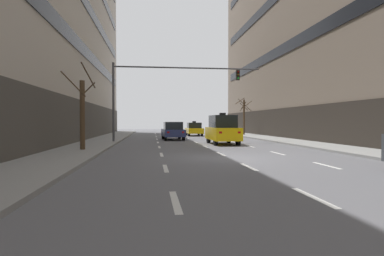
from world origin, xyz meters
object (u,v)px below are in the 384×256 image
(taxi_driving_2, at_px, (194,129))
(traffic_signal_0, at_px, (163,84))
(car_driving_1, at_px, (173,131))
(taxi_driving_0, at_px, (223,130))
(street_tree_1, at_px, (82,113))
(street_tree_0, at_px, (244,115))

(taxi_driving_2, bearing_deg, traffic_signal_0, -108.50)
(car_driving_1, height_order, taxi_driving_2, taxi_driving_2)
(taxi_driving_0, bearing_deg, traffic_signal_0, 151.86)
(taxi_driving_0, height_order, street_tree_1, street_tree_1)
(street_tree_1, bearing_deg, taxi_driving_2, 65.94)
(taxi_driving_2, bearing_deg, street_tree_0, -4.26)
(taxi_driving_2, height_order, traffic_signal_0, traffic_signal_0)
(taxi_driving_2, bearing_deg, taxi_driving_0, -89.03)
(street_tree_1, bearing_deg, taxi_driving_0, 29.49)
(street_tree_1, bearing_deg, traffic_signal_0, 57.76)
(car_driving_1, distance_m, taxi_driving_2, 8.89)
(street_tree_0, xyz_separation_m, street_tree_1, (-15.04, -19.63, -0.28))
(car_driving_1, relative_size, traffic_signal_0, 0.38)
(taxi_driving_2, bearing_deg, street_tree_1, -114.06)
(traffic_signal_0, bearing_deg, taxi_driving_2, 71.50)
(car_driving_1, distance_m, street_tree_1, 13.21)
(street_tree_1, bearing_deg, car_driving_1, 63.44)
(car_driving_1, bearing_deg, taxi_driving_0, -62.88)
(car_driving_1, bearing_deg, taxi_driving_2, 69.64)
(traffic_signal_0, distance_m, street_tree_1, 9.31)
(taxi_driving_0, xyz_separation_m, car_driving_1, (-3.35, 6.53, -0.26))
(street_tree_0, bearing_deg, taxi_driving_2, 175.74)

